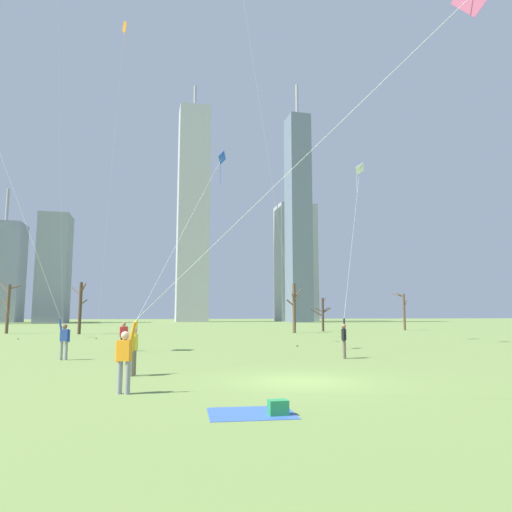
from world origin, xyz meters
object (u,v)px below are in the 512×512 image
kite_flyer_midfield_left_pink (160,320)px  kite_flyer_far_back_white (348,296)px  bare_tree_rightmost (8,307)px  bystander_far_off_by_trees (124,335)px  picnic_spot (267,410)px  kite_flyer_midfield_center_red (36,260)px  bare_tree_center (404,310)px  bare_tree_left_of_center (294,306)px  bare_tree_far_right_edge (80,306)px  distant_kite_drifting_right_orange (122,56)px  bare_tree_leftmost (323,313)px  kite_flyer_midfield_right_blue (149,315)px  distant_kite_drifting_left_purple (58,18)px

kite_flyer_midfield_left_pink → kite_flyer_far_back_white: bearing=46.8°
kite_flyer_midfield_left_pink → bare_tree_rightmost: kite_flyer_midfield_left_pink is taller
bystander_far_off_by_trees → picnic_spot: 18.33m
kite_flyer_midfield_center_red → bare_tree_center: kite_flyer_midfield_center_red is taller
bare_tree_left_of_center → bare_tree_far_right_edge: (-22.98, 2.06, 0.00)m
distant_kite_drifting_right_orange → picnic_spot: distant_kite_drifting_right_orange is taller
bystander_far_off_by_trees → bare_tree_leftmost: size_ratio=0.39×
kite_flyer_midfield_left_pink → kite_flyer_midfield_right_blue: (-0.29, 5.35, 0.11)m
distant_kite_drifting_right_orange → bare_tree_rightmost: (-12.09, 16.45, -21.42)m
kite_flyer_midfield_center_red → bare_tree_far_right_edge: (-1.69, 28.30, -1.70)m
picnic_spot → bare_tree_leftmost: bearing=67.4°
kite_flyer_midfield_center_red → kite_flyer_midfield_right_blue: (5.32, -6.25, -2.63)m
bare_tree_rightmost → kite_flyer_midfield_center_red: bearing=-73.2°
distant_kite_drifting_left_purple → picnic_spot: bearing=-68.1°
kite_flyer_far_back_white → kite_flyer_midfield_right_blue: bearing=-152.8°
kite_flyer_far_back_white → picnic_spot: kite_flyer_far_back_white is taller
kite_flyer_midfield_center_red → distant_kite_drifting_left_purple: distant_kite_drifting_left_purple is taller
kite_flyer_midfield_left_pink → bare_tree_rightmost: bearing=109.3°
kite_flyer_far_back_white → kite_flyer_midfield_right_blue: 11.56m
bystander_far_off_by_trees → kite_flyer_midfield_left_pink: bearing=-84.0°
kite_flyer_midfield_left_pink → distant_kite_drifting_left_purple: 30.01m
kite_flyer_midfield_left_pink → bare_tree_far_right_edge: 40.58m
kite_flyer_midfield_center_red → bare_tree_rightmost: bearing=106.8°
bare_tree_left_of_center → bare_tree_center: (16.92, 5.56, -0.26)m
distant_kite_drifting_left_purple → bare_tree_center: bearing=30.1°
kite_flyer_midfield_left_pink → bare_tree_left_of_center: size_ratio=1.67×
kite_flyer_midfield_right_blue → bare_tree_leftmost: 41.87m
kite_flyer_midfield_center_red → kite_flyer_midfield_right_blue: kite_flyer_midfield_center_red is taller
bare_tree_left_of_center → distant_kite_drifting_right_orange: bearing=-150.0°
distant_kite_drifting_left_purple → bare_tree_leftmost: size_ratio=6.75×
kite_flyer_midfield_center_red → bare_tree_far_right_edge: kite_flyer_midfield_center_red is taller
kite_flyer_midfield_left_pink → kite_flyer_midfield_center_red: bearing=115.8°
distant_kite_drifting_right_orange → kite_flyer_far_back_white: bearing=-51.4°
distant_kite_drifting_right_orange → bare_tree_far_right_edge: distant_kite_drifting_right_orange is taller
bare_tree_left_of_center → kite_flyer_midfield_right_blue: bearing=-116.2°
distant_kite_drifting_right_orange → bare_tree_leftmost: size_ratio=6.58×
bare_tree_rightmost → bare_tree_leftmost: bare_tree_rightmost is taller
distant_kite_drifting_left_purple → distant_kite_drifting_right_orange: bearing=59.2°
distant_kite_drifting_right_orange → bare_tree_left_of_center: bearing=30.0°
kite_flyer_midfield_center_red → bystander_far_off_by_trees: 6.62m
kite_flyer_midfield_left_pink → bare_tree_far_right_edge: (-7.30, 39.90, 1.03)m
bare_tree_center → bare_tree_leftmost: bearing=-171.8°
distant_kite_drifting_left_purple → bare_tree_left_of_center: (22.77, 17.47, -19.82)m
distant_kite_drifting_left_purple → bare_tree_center: (39.69, 23.02, -20.08)m
distant_kite_drifting_left_purple → bare_tree_center: distant_kite_drifting_left_purple is taller
kite_flyer_midfield_right_blue → bystander_far_off_by_trees: kite_flyer_midfield_right_blue is taller
bare_tree_far_right_edge → bare_tree_center: (39.90, 3.50, -0.26)m
picnic_spot → bare_tree_rightmost: bare_tree_rightmost is taller
kite_flyer_midfield_left_pink → bare_tree_rightmost: 46.05m
kite_flyer_far_back_white → picnic_spot: 15.62m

